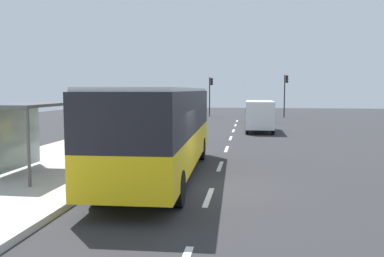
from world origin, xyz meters
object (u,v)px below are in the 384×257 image
at_px(recycling_bin_red, 110,151).
at_px(traffic_light_far_side, 210,90).
at_px(white_van, 259,114).
at_px(bus, 161,126).
at_px(sedan_near, 256,109).
at_px(sedan_far, 258,114).
at_px(recycling_bin_orange, 97,157).
at_px(recycling_bin_blue, 115,149).
at_px(traffic_light_near_side, 285,89).
at_px(recycling_bin_yellow, 104,154).
at_px(bus_shelter, 25,120).

relative_size(recycling_bin_red, traffic_light_far_side, 0.21).
bearing_deg(white_van, bus, -102.93).
xyz_separation_m(sedan_near, sedan_far, (-0.00, -10.61, 0.00)).
distance_m(white_van, sedan_near, 19.95).
xyz_separation_m(recycling_bin_orange, recycling_bin_blue, (0.00, 2.10, 0.00)).
bearing_deg(traffic_light_near_side, sedan_near, 134.05).
xyz_separation_m(recycling_bin_orange, traffic_light_far_side, (1.10, 34.24, 2.43)).
bearing_deg(traffic_light_near_side, recycling_bin_yellow, -106.50).
bearing_deg(bus_shelter, traffic_light_near_side, 70.96).
relative_size(recycling_bin_orange, recycling_bin_yellow, 1.00).
height_order(bus, white_van, bus).
height_order(white_van, recycling_bin_red, white_van).
bearing_deg(recycling_bin_yellow, recycling_bin_orange, -90.00).
relative_size(white_van, traffic_light_near_side, 1.08).
relative_size(white_van, bus_shelter, 1.30).
xyz_separation_m(sedan_far, recycling_bin_blue, (-6.50, -24.04, -0.14)).
height_order(bus, recycling_bin_orange, bus).
distance_m(white_van, recycling_bin_red, 16.70).
distance_m(bus, recycling_bin_red, 3.21).
height_order(recycling_bin_orange, recycling_bin_red, same).
bearing_deg(recycling_bin_orange, sedan_far, 76.04).
xyz_separation_m(recycling_bin_red, bus_shelter, (-2.21, -2.48, 1.44)).
height_order(recycling_bin_yellow, recycling_bin_blue, same).
xyz_separation_m(white_van, sedan_far, (0.10, 9.34, -0.55)).
relative_size(sedan_near, bus_shelter, 1.11).
relative_size(sedan_far, recycling_bin_red, 4.63).
relative_size(recycling_bin_blue, bus_shelter, 0.24).
xyz_separation_m(recycling_bin_blue, traffic_light_far_side, (1.10, 32.14, 2.43)).
bearing_deg(bus, white_van, 77.07).
height_order(sedan_far, traffic_light_far_side, traffic_light_far_side).
xyz_separation_m(bus, recycling_bin_red, (-2.49, 1.64, -1.19)).
relative_size(sedan_near, recycling_bin_red, 4.67).
distance_m(sedan_far, recycling_bin_yellow, 26.26).
bearing_deg(recycling_bin_blue, white_van, 66.48).
height_order(white_van, sedan_near, white_van).
xyz_separation_m(sedan_near, recycling_bin_red, (-6.50, -35.35, -0.14)).
height_order(recycling_bin_orange, recycling_bin_yellow, same).
bearing_deg(traffic_light_far_side, white_van, -73.11).
bearing_deg(sedan_near, bus, -96.19).
bearing_deg(recycling_bin_red, traffic_light_near_side, 73.16).
distance_m(recycling_bin_orange, recycling_bin_blue, 2.10).
relative_size(bus, white_van, 2.13).
xyz_separation_m(white_van, sedan_near, (0.10, 19.95, -0.55)).
distance_m(recycling_bin_red, traffic_light_near_side, 33.58).
height_order(sedan_near, recycling_bin_red, sedan_near).
relative_size(bus, sedan_far, 2.52).
distance_m(sedan_far, recycling_bin_blue, 24.91).
height_order(recycling_bin_yellow, bus_shelter, bus_shelter).
bearing_deg(bus, sedan_far, 81.35).
bearing_deg(traffic_light_near_side, bus_shelter, -109.04).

